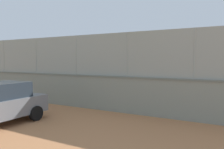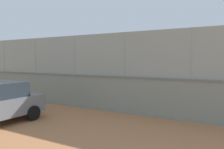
# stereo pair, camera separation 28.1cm
# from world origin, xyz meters

# --- Properties ---
(ground_plane) EXTENTS (260.00, 260.00, 0.00)m
(ground_plane) POSITION_xyz_m (0.00, 0.00, 0.00)
(ground_plane) COLOR #B27247
(perimeter_wall) EXTENTS (31.19, 1.38, 1.76)m
(perimeter_wall) POSITION_xyz_m (0.55, 13.06, 0.89)
(perimeter_wall) COLOR gray
(perimeter_wall) RESTS_ON ground_plane
(fence_panel_on_wall) EXTENTS (30.62, 1.12, 2.11)m
(fence_panel_on_wall) POSITION_xyz_m (0.55, 13.06, 2.82)
(fence_panel_on_wall) COLOR gray
(fence_panel_on_wall) RESTS_ON perimeter_wall
(player_near_wall_returning) EXTENTS (1.25, 0.73, 1.69)m
(player_near_wall_returning) POSITION_xyz_m (-5.01, 1.01, 1.00)
(player_near_wall_returning) COLOR #591919
(player_near_wall_returning) RESTS_ON ground_plane
(player_at_service_line) EXTENTS (0.74, 0.85, 1.71)m
(player_at_service_line) POSITION_xyz_m (0.04, 4.72, 1.01)
(player_at_service_line) COLOR #B2B2B2
(player_at_service_line) RESTS_ON ground_plane
(sports_ball) EXTENTS (0.16, 0.16, 0.16)m
(sports_ball) POSITION_xyz_m (-4.51, 2.81, 1.51)
(sports_ball) COLOR #3399D8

